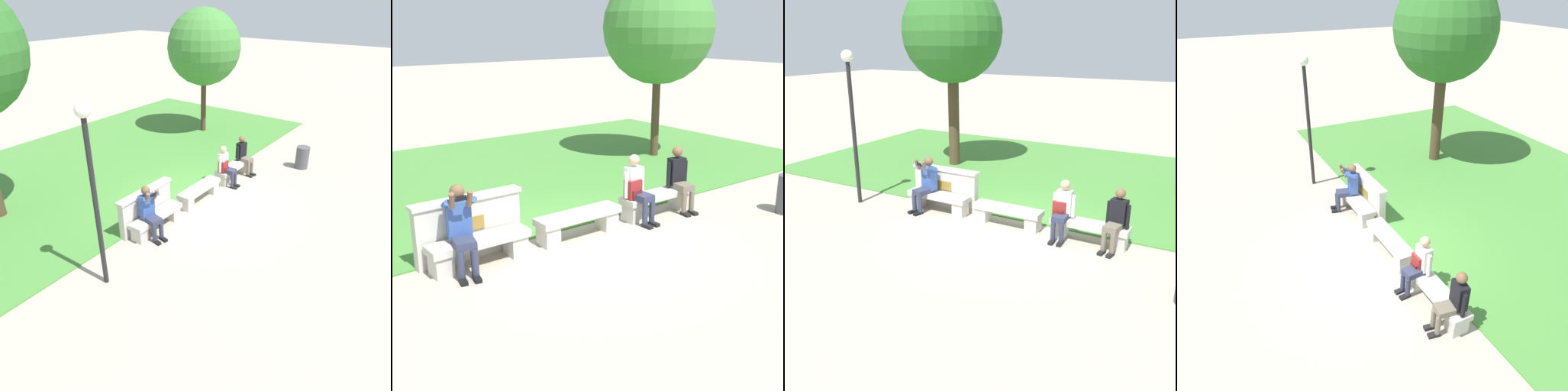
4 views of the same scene
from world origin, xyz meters
The scene contains 13 objects.
ground_plane centered at (0.00, 0.00, 0.00)m, with size 80.00×80.00×0.00m, color #A89E8C.
grass_strip centered at (0.00, 4.38, 0.01)m, with size 17.35×8.00×0.03m, color #478438.
bench_main centered at (-1.87, 0.00, 0.29)m, with size 1.61×0.40×0.45m.
bench_near centered at (0.00, 0.00, 0.29)m, with size 1.61×0.40×0.45m.
bench_mid centered at (1.87, 0.00, 0.29)m, with size 1.61×0.40×0.45m.
backrest_wall_with_plaque centered at (-1.87, 0.34, 0.52)m, with size 1.80×0.24×1.01m.
person_photographer centered at (-2.18, -0.08, 0.74)m, with size 0.53×0.77×1.32m.
person_distant centered at (1.30, -0.07, 0.67)m, with size 0.48×0.68×1.26m.
person_companion centered at (2.40, -0.07, 0.67)m, with size 0.47×0.71×1.26m.
backpack centered at (1.23, -0.03, 0.63)m, with size 0.28×0.24×0.43m.
tree_left_background centered at (5.22, 3.51, 3.41)m, with size 2.91×2.91×4.87m.
trash_bin centered at (3.95, -1.48, 0.38)m, with size 0.44×0.44×0.75m, color #4C4C51.
lamp_post centered at (-4.01, -0.47, 2.47)m, with size 0.28×0.28×3.77m.
Camera 1 is at (-7.91, -5.60, 5.34)m, focal length 35.00 mm.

